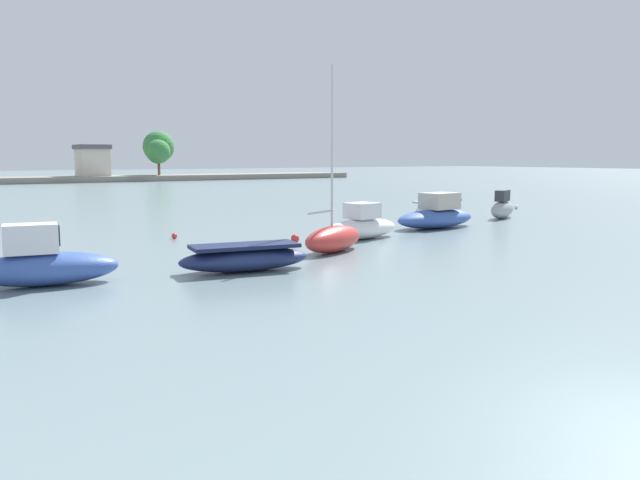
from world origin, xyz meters
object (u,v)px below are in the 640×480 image
at_px(mooring_buoy_1, 174,236).
at_px(mooring_buoy_4, 295,238).
at_px(moored_boat_2, 43,264).
at_px(moored_boat_7, 438,210).
at_px(moored_boat_6, 436,216).
at_px(moored_boat_8, 502,208).
at_px(moored_boat_3, 245,258).
at_px(mooring_buoy_2, 516,207).
at_px(moored_boat_5, 362,226).
at_px(moored_boat_4, 333,238).

relative_size(mooring_buoy_1, mooring_buoy_4, 0.70).
bearing_deg(mooring_buoy_1, moored_boat_2, -130.21).
bearing_deg(moored_boat_7, mooring_buoy_1, 161.31).
bearing_deg(moored_boat_6, moored_boat_8, 7.91).
bearing_deg(mooring_buoy_1, moored_boat_3, -96.40).
height_order(moored_boat_3, moored_boat_7, moored_boat_7).
xyz_separation_m(moored_boat_6, mooring_buoy_2, (14.04, 6.30, -0.52)).
height_order(moored_boat_7, moored_boat_8, moored_boat_8).
xyz_separation_m(moored_boat_3, mooring_buoy_2, (28.91, 12.76, -0.29)).
distance_m(mooring_buoy_2, mooring_buoy_4, 24.86).
height_order(moored_boat_2, moored_boat_7, moored_boat_2).
xyz_separation_m(moored_boat_8, mooring_buoy_2, (6.67, 4.48, -0.51)).
relative_size(moored_boat_3, moored_boat_8, 1.31).
height_order(moored_boat_5, moored_boat_6, moored_boat_6).
xyz_separation_m(moored_boat_5, moored_boat_8, (13.70, 3.45, 0.04)).
bearing_deg(moored_boat_8, moored_boat_2, 169.07).
xyz_separation_m(moored_boat_3, mooring_buoy_4, (5.18, 5.35, -0.25)).
height_order(moored_boat_7, mooring_buoy_1, moored_boat_7).
distance_m(moored_boat_2, mooring_buoy_4, 12.21).
relative_size(moored_boat_5, mooring_buoy_4, 11.90).
bearing_deg(mooring_buoy_2, moored_boat_4, -155.83).
xyz_separation_m(moored_boat_4, moored_boat_7, (13.41, 8.08, -0.01)).
height_order(moored_boat_4, mooring_buoy_1, moored_boat_4).
height_order(moored_boat_2, moored_boat_6, moored_boat_6).
bearing_deg(moored_boat_6, moored_boat_7, 39.72).
relative_size(moored_boat_2, mooring_buoy_1, 16.24).
height_order(moored_boat_2, mooring_buoy_1, moored_boat_2).
relative_size(moored_boat_8, mooring_buoy_2, 11.49).
bearing_deg(mooring_buoy_4, moored_boat_8, 9.75).
bearing_deg(moored_boat_4, moored_boat_6, -1.34).
bearing_deg(moored_boat_6, moored_boat_3, -162.50).
height_order(moored_boat_6, moored_boat_8, moored_boat_6).
bearing_deg(moored_boat_8, moored_boat_7, 128.93).
xyz_separation_m(moored_boat_4, moored_boat_5, (3.51, 2.79, 0.04)).
height_order(moored_boat_4, moored_boat_6, moored_boat_4).
bearing_deg(moored_boat_5, moored_boat_8, 5.11).
bearing_deg(moored_boat_4, mooring_buoy_4, 62.01).
bearing_deg(mooring_buoy_2, moored_boat_6, -155.83).
xyz_separation_m(moored_boat_3, moored_boat_8, (22.25, 8.28, 0.23)).
relative_size(moored_boat_5, moored_boat_6, 0.81).
distance_m(moored_boat_5, moored_boat_8, 14.12).
bearing_deg(moored_boat_2, moored_boat_3, -0.81).
distance_m(moored_boat_4, moored_boat_7, 15.66).
xyz_separation_m(moored_boat_3, moored_boat_5, (8.55, 4.83, 0.18)).
distance_m(moored_boat_6, mooring_buoy_2, 15.39).
relative_size(moored_boat_3, moored_boat_5, 1.02).
relative_size(moored_boat_8, mooring_buoy_1, 13.12).
distance_m(moored_boat_2, mooring_buoy_1, 11.36).
distance_m(moored_boat_6, mooring_buoy_4, 9.77).
bearing_deg(moored_boat_5, mooring_buoy_4, 162.21).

